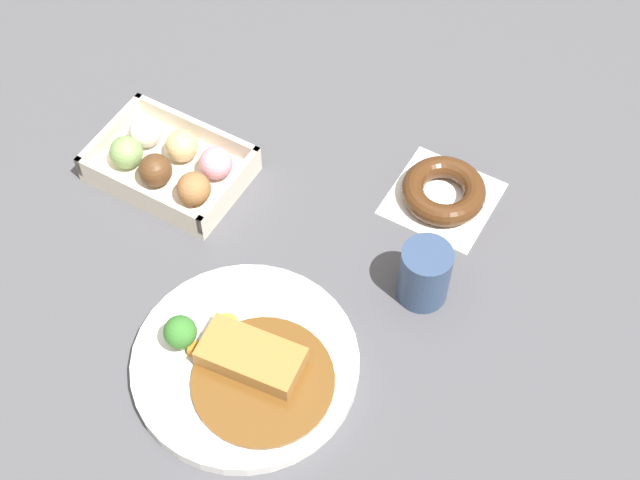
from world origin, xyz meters
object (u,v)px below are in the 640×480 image
(chocolate_ring_donut, at_px, (443,192))
(coffee_mug, at_px, (425,274))
(donut_box, at_px, (170,163))
(curry_plate, at_px, (245,363))

(chocolate_ring_donut, distance_m, coffee_mug, 0.15)
(donut_box, height_order, coffee_mug, coffee_mug)
(chocolate_ring_donut, bearing_deg, coffee_mug, -74.08)
(donut_box, bearing_deg, chocolate_ring_donut, 23.52)
(chocolate_ring_donut, xyz_separation_m, coffee_mug, (0.04, -0.14, 0.03))
(chocolate_ring_donut, relative_size, coffee_mug, 1.58)
(chocolate_ring_donut, height_order, coffee_mug, coffee_mug)
(curry_plate, bearing_deg, chocolate_ring_donut, 75.28)
(curry_plate, xyz_separation_m, coffee_mug, (0.13, 0.19, 0.03))
(donut_box, bearing_deg, coffee_mug, 0.01)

